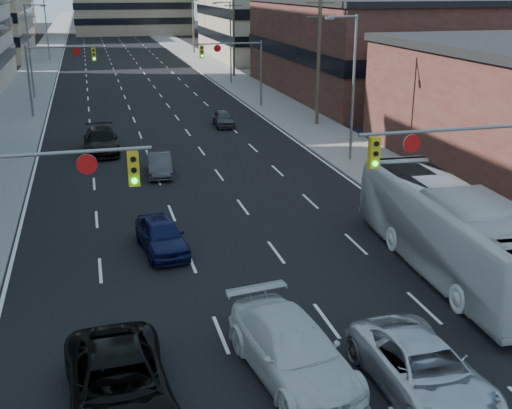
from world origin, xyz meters
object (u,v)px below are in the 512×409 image
object	(u,v)px
transit_bus	(451,230)
sedan_blue	(162,235)
white_van	(293,350)
silver_suv	(424,370)
black_pickup	(119,385)

from	to	relation	value
transit_bus	sedan_blue	size ratio (longest dim) A/B	2.90
white_van	silver_suv	size ratio (longest dim) A/B	1.07
transit_bus	sedan_blue	bearing A→B (deg)	158.60
black_pickup	white_van	size ratio (longest dim) A/B	0.99
sedan_blue	black_pickup	bearing A→B (deg)	-108.79
silver_suv	black_pickup	bearing A→B (deg)	168.95
white_van	transit_bus	distance (m)	9.69
black_pickup	transit_bus	distance (m)	14.17
transit_bus	silver_suv	bearing A→B (deg)	-122.12
white_van	sedan_blue	world-z (taller)	white_van
white_van	transit_bus	bearing A→B (deg)	25.31
transit_bus	sedan_blue	distance (m)	11.69
white_van	sedan_blue	distance (m)	10.39
black_pickup	silver_suv	world-z (taller)	black_pickup
silver_suv	transit_bus	distance (m)	8.60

